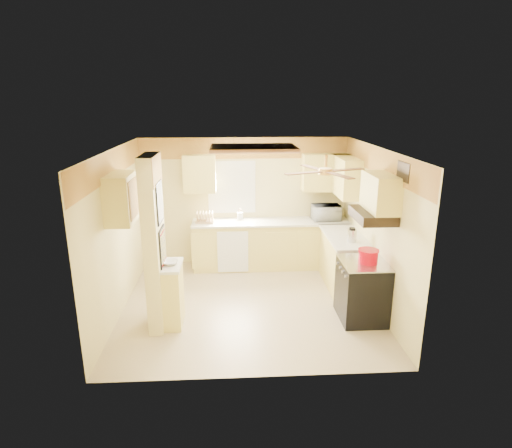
{
  "coord_description": "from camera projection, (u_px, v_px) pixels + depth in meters",
  "views": [
    {
      "loc": [
        -0.25,
        -6.29,
        3.23
      ],
      "look_at": [
        0.13,
        0.35,
        1.25
      ],
      "focal_mm": 30.0,
      "sensor_mm": 36.0,
      "label": 1
    }
  ],
  "objects": [
    {
      "name": "vent_grate",
      "position": [
        403.0,
        172.0,
        5.54
      ],
      "size": [
        0.02,
        0.4,
        0.25
      ],
      "primitive_type": "cube",
      "color": "black",
      "rests_on": "wall_right"
    },
    {
      "name": "stove",
      "position": [
        362.0,
        290.0,
        6.39
      ],
      "size": [
        0.68,
        0.77,
        0.92
      ],
      "color": "black",
      "rests_on": "floor"
    },
    {
      "name": "upper_cab_right",
      "position": [
        346.0,
        177.0,
        7.72
      ],
      "size": [
        0.35,
        1.0,
        0.7
      ],
      "primitive_type": "cube",
      "color": "#DCCD66",
      "rests_on": "wall_right"
    },
    {
      "name": "dishwasher_panel",
      "position": [
        233.0,
        252.0,
        8.05
      ],
      "size": [
        0.58,
        0.02,
        0.8
      ],
      "primitive_type": "cube",
      "color": "white",
      "rests_on": "lower_cabinets_back"
    },
    {
      "name": "upper_cab_back_left",
      "position": [
        200.0,
        174.0,
        8.03
      ],
      "size": [
        0.6,
        0.35,
        0.7
      ],
      "primitive_type": "cube",
      "color": "#DCCD66",
      "rests_on": "wall_back"
    },
    {
      "name": "kettle",
      "position": [
        352.0,
        235.0,
        7.02
      ],
      "size": [
        0.15,
        0.15,
        0.24
      ],
      "color": "silver",
      "rests_on": "countertop_right"
    },
    {
      "name": "countertop_back",
      "position": [
        271.0,
        222.0,
        8.24
      ],
      "size": [
        3.04,
        0.64,
        0.04
      ],
      "primitive_type": "cube",
      "color": "silver",
      "rests_on": "lower_cabinets_back"
    },
    {
      "name": "poster_menu",
      "position": [
        160.0,
        202.0,
        5.83
      ],
      "size": [
        0.02,
        0.42,
        0.57
      ],
      "color": "black",
      "rests_on": "partition_column"
    },
    {
      "name": "ledge_top",
      "position": [
        171.0,
        266.0,
        6.1
      ],
      "size": [
        0.28,
        0.58,
        0.04
      ],
      "primitive_type": "cube",
      "color": "silver",
      "rests_on": "partition_ledge"
    },
    {
      "name": "ceiling_light_panel",
      "position": [
        253.0,
        148.0,
        6.74
      ],
      "size": [
        1.35,
        0.95,
        0.06
      ],
      "color": "brown",
      "rests_on": "ceiling"
    },
    {
      "name": "wallpaper_border",
      "position": [
        244.0,
        148.0,
        8.09
      ],
      "size": [
        4.0,
        0.02,
        0.4
      ],
      "primitive_type": "cube",
      "color": "#F0B646",
      "rests_on": "wall_back"
    },
    {
      "name": "wall_back",
      "position": [
        245.0,
        202.0,
        8.41
      ],
      "size": [
        4.0,
        0.0,
        4.0
      ],
      "primitive_type": "plane",
      "rotation": [
        1.57,
        0.0,
        0.0
      ],
      "color": "#DFCF88",
      "rests_on": "floor"
    },
    {
      "name": "upper_cab_left_wall",
      "position": [
        121.0,
        198.0,
        6.08
      ],
      "size": [
        0.35,
        0.75,
        0.7
      ],
      "primitive_type": "cube",
      "color": "#DCCD66",
      "rests_on": "wall_left"
    },
    {
      "name": "microwave",
      "position": [
        326.0,
        212.0,
        8.27
      ],
      "size": [
        0.54,
        0.38,
        0.29
      ],
      "primitive_type": "imported",
      "rotation": [
        0.0,
        0.0,
        3.17
      ],
      "color": "white",
      "rests_on": "countertop_back"
    },
    {
      "name": "wall_front",
      "position": [
        256.0,
        281.0,
        4.78
      ],
      "size": [
        4.0,
        0.0,
        4.0
      ],
      "primitive_type": "plane",
      "rotation": [
        -1.57,
        0.0,
        0.0
      ],
      "color": "#DFCF88",
      "rests_on": "floor"
    },
    {
      "name": "range_hood",
      "position": [
        373.0,
        215.0,
        6.06
      ],
      "size": [
        0.5,
        0.76,
        0.14
      ],
      "primitive_type": "cube",
      "color": "black",
      "rests_on": "upper_cab_over_stove"
    },
    {
      "name": "countertop_right",
      "position": [
        345.0,
        237.0,
        7.36
      ],
      "size": [
        0.64,
        1.44,
        0.04
      ],
      "primitive_type": "cube",
      "color": "silver",
      "rests_on": "lower_cabinets_right"
    },
    {
      "name": "upper_cab_back_right",
      "position": [
        326.0,
        172.0,
        8.16
      ],
      "size": [
        0.9,
        0.35,
        0.7
      ],
      "primitive_type": "cube",
      "color": "#DCCD66",
      "rests_on": "wall_back"
    },
    {
      "name": "partition_column",
      "position": [
        154.0,
        244.0,
        5.99
      ],
      "size": [
        0.2,
        0.7,
        2.5
      ],
      "primitive_type": "cube",
      "color": "#DFCF88",
      "rests_on": "floor"
    },
    {
      "name": "poster_nashville",
      "position": [
        163.0,
        247.0,
        6.01
      ],
      "size": [
        0.02,
        0.42,
        0.57
      ],
      "color": "black",
      "rests_on": "partition_column"
    },
    {
      "name": "lower_cabinets_back",
      "position": [
        271.0,
        245.0,
        8.38
      ],
      "size": [
        3.0,
        0.6,
        0.9
      ],
      "primitive_type": "cube",
      "color": "#DCCD66",
      "rests_on": "floor"
    },
    {
      "name": "window",
      "position": [
        232.0,
        187.0,
        8.3
      ],
      "size": [
        0.92,
        0.02,
        1.02
      ],
      "color": "white",
      "rests_on": "wall_back"
    },
    {
      "name": "partition_ledge",
      "position": [
        173.0,
        296.0,
        6.23
      ],
      "size": [
        0.25,
        0.55,
        0.9
      ],
      "primitive_type": "cube",
      "color": "#DCCD66",
      "rests_on": "floor"
    },
    {
      "name": "upper_cab_over_stove",
      "position": [
        380.0,
        192.0,
        5.97
      ],
      "size": [
        0.35,
        0.76,
        0.52
      ],
      "primitive_type": "cube",
      "color": "#DCCD66",
      "rests_on": "wall_right"
    },
    {
      "name": "bowl",
      "position": [
        171.0,
        263.0,
        6.08
      ],
      "size": [
        0.25,
        0.25,
        0.05
      ],
      "primitive_type": "imported",
      "rotation": [
        0.0,
        0.0,
        0.13
      ],
      "color": "white",
      "rests_on": "ledge_top"
    },
    {
      "name": "dish_rack",
      "position": [
        205.0,
        219.0,
        8.13
      ],
      "size": [
        0.35,
        0.27,
        0.19
      ],
      "color": "tan",
      "rests_on": "countertop_back"
    },
    {
      "name": "dutch_oven",
      "position": [
        368.0,
        256.0,
        6.19
      ],
      "size": [
        0.3,
        0.3,
        0.2
      ],
      "color": "#BA0010",
      "rests_on": "stove"
    },
    {
      "name": "wall_right",
      "position": [
        376.0,
        228.0,
        6.71
      ],
      "size": [
        0.0,
        3.8,
        3.8
      ],
      "primitive_type": "plane",
      "rotation": [
        1.57,
        0.0,
        -1.57
      ],
      "color": "#DFCF88",
      "rests_on": "floor"
    },
    {
      "name": "lower_cabinets_right",
      "position": [
        344.0,
        262.0,
        7.49
      ],
      "size": [
        0.6,
        1.4,
        0.9
      ],
      "primitive_type": "cube",
      "color": "#DCCD66",
      "rests_on": "floor"
    },
    {
      "name": "ceiling_fan",
      "position": [
        326.0,
        171.0,
        5.69
      ],
      "size": [
        1.15,
        1.15,
        0.26
      ],
      "color": "gold",
      "rests_on": "ceiling"
    },
    {
      "name": "wall_left",
      "position": [
        117.0,
        233.0,
        6.48
      ],
      "size": [
        0.0,
        3.8,
        3.8
      ],
      "primitive_type": "plane",
      "rotation": [
        1.57,
        0.0,
        1.57
      ],
      "color": "#DFCF88",
      "rests_on": "floor"
    },
    {
      "name": "utensil_crock",
      "position": [
        240.0,
        216.0,
        8.3
      ],
      "size": [
        0.11,
        0.11,
        0.22
      ],
      "color": "white",
      "rests_on": "countertop_back"
    },
    {
      "name": "ceiling",
      "position": [
        248.0,
        149.0,
        6.24
      ],
      "size": [
        4.0,
        4.0,
        0.0
      ],
      "primitive_type": "plane",
      "rotation": [
        3.14,
        0.0,
        0.0
      ],
      "color": "white",
      "rests_on": "wall_back"
    },
    {
      "name": "floor",
      "position": [
        249.0,
        304.0,
        6.95
      ],
      "size": [
        4.0,
        4.0,
        0.0
      ],
      "primitive_type": "plane",
      "color": "tan",
      "rests_on": "ground"
    }
  ]
}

